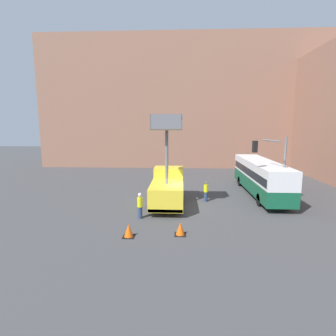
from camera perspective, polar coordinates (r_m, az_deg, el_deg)
ground_plane at (r=21.11m, az=2.91°, el=-8.83°), size 120.00×120.00×0.00m
building_backdrop_far at (r=45.12m, az=2.95°, el=13.67°), size 44.00×10.00×20.01m
utility_truck at (r=21.63m, az=-0.10°, el=-4.05°), size 2.54×6.25×7.35m
city_bus at (r=26.31m, az=19.48°, el=-1.46°), size 2.43×11.69×3.23m
traffic_light_pole at (r=22.30m, az=21.98°, el=1.53°), size 2.82×2.57×5.68m
road_worker_near_truck at (r=18.84m, az=-6.12°, el=-8.15°), size 0.38×0.38×1.86m
road_worker_directing at (r=23.00m, az=8.24°, el=-4.99°), size 0.38×0.38×1.84m
traffic_cone_near_truck at (r=16.24m, az=2.68°, el=-13.12°), size 0.69×0.69×0.79m
traffic_cone_mid_road at (r=16.14m, az=-8.57°, el=-13.36°), size 0.69×0.69×0.79m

